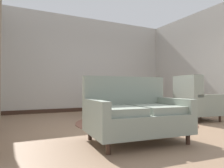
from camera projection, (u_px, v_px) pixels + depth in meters
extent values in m
plane|color=#896B51|center=(143.00, 125.00, 4.40)|extent=(8.71, 8.71, 0.00)
cube|color=#BCB7AD|center=(90.00, 65.00, 7.22)|extent=(5.83, 0.08, 3.17)
cube|color=#BCB7AD|center=(200.00, 62.00, 6.54)|extent=(0.08, 4.36, 3.17)
cube|color=#382319|center=(91.00, 109.00, 7.14)|extent=(5.67, 0.03, 0.12)
cylinder|color=brown|center=(135.00, 122.00, 4.67)|extent=(2.63, 2.63, 0.01)
cylinder|color=#382319|center=(138.00, 100.00, 4.65)|extent=(0.83, 0.83, 0.03)
cylinder|color=#382319|center=(138.00, 111.00, 4.64)|extent=(0.10, 0.10, 0.44)
cube|color=#382319|center=(147.00, 121.00, 4.71)|extent=(0.29, 0.10, 0.07)
cube|color=#382319|center=(128.00, 121.00, 4.73)|extent=(0.22, 0.26, 0.07)
cube|color=#382319|center=(137.00, 123.00, 4.42)|extent=(0.22, 0.26, 0.07)
cylinder|color=#4C7A66|center=(140.00, 99.00, 4.62)|extent=(0.08, 0.08, 0.02)
ellipsoid|color=#4C7A66|center=(140.00, 93.00, 4.62)|extent=(0.15, 0.15, 0.20)
cylinder|color=#4C7A66|center=(140.00, 87.00, 4.62)|extent=(0.07, 0.07, 0.07)
torus|color=#4C7A66|center=(140.00, 86.00, 4.62)|extent=(0.13, 0.13, 0.02)
cube|color=gray|center=(137.00, 122.00, 3.00)|extent=(1.44, 1.02, 0.27)
cube|color=gray|center=(125.00, 93.00, 3.37)|extent=(1.38, 0.25, 0.54)
cube|color=gray|center=(119.00, 110.00, 2.85)|extent=(0.60, 0.76, 0.10)
cube|color=gray|center=(156.00, 109.00, 3.08)|extent=(0.60, 0.76, 0.10)
cube|color=gray|center=(96.00, 108.00, 2.72)|extent=(0.17, 0.82, 0.20)
cube|color=gray|center=(175.00, 105.00, 3.19)|extent=(0.17, 0.82, 0.20)
cylinder|color=#382319|center=(108.00, 148.00, 2.43)|extent=(0.06, 0.06, 0.14)
cylinder|color=#382319|center=(188.00, 139.00, 2.87)|extent=(0.06, 0.06, 0.14)
cylinder|color=#382319|center=(90.00, 135.00, 3.12)|extent=(0.06, 0.06, 0.14)
cylinder|color=#382319|center=(156.00, 129.00, 3.56)|extent=(0.06, 0.06, 0.14)
cube|color=gray|center=(198.00, 109.00, 5.00)|extent=(0.96, 0.91, 0.27)
cube|color=gray|center=(185.00, 90.00, 4.90)|extent=(0.26, 0.80, 0.66)
cube|color=gray|center=(199.00, 86.00, 4.60)|extent=(0.21, 0.13, 0.50)
cube|color=gray|center=(179.00, 86.00, 5.26)|extent=(0.21, 0.13, 0.50)
cube|color=gray|center=(210.00, 99.00, 4.69)|extent=(0.76, 0.22, 0.22)
cube|color=gray|center=(190.00, 98.00, 5.35)|extent=(0.76, 0.22, 0.22)
cylinder|color=#382319|center=(220.00, 119.00, 4.80)|extent=(0.06, 0.06, 0.14)
cylinder|color=#382319|center=(201.00, 115.00, 5.40)|extent=(0.06, 0.06, 0.14)
cylinder|color=#382319|center=(195.00, 120.00, 4.59)|extent=(0.06, 0.06, 0.14)
cylinder|color=#382319|center=(178.00, 116.00, 5.19)|extent=(0.06, 0.06, 0.14)
cube|color=slate|center=(105.00, 106.00, 5.70)|extent=(0.92, 1.00, 0.26)
cube|color=slate|center=(113.00, 90.00, 5.43)|extent=(0.76, 0.30, 0.65)
cube|color=slate|center=(120.00, 87.00, 5.71)|extent=(0.14, 0.22, 0.49)
cube|color=slate|center=(101.00, 87.00, 5.30)|extent=(0.14, 0.22, 0.49)
cube|color=slate|center=(113.00, 98.00, 5.95)|extent=(0.26, 0.76, 0.20)
cube|color=slate|center=(94.00, 98.00, 5.54)|extent=(0.26, 0.76, 0.20)
cylinder|color=#382319|center=(106.00, 112.00, 6.16)|extent=(0.06, 0.06, 0.14)
cylinder|color=#382319|center=(89.00, 114.00, 5.78)|extent=(0.06, 0.06, 0.14)
cylinder|color=#382319|center=(122.00, 114.00, 5.62)|extent=(0.06, 0.06, 0.14)
cylinder|color=#382319|center=(104.00, 116.00, 5.24)|extent=(0.06, 0.06, 0.14)
cylinder|color=#382319|center=(143.00, 91.00, 5.62)|extent=(0.51, 0.51, 0.03)
cylinder|color=#382319|center=(143.00, 104.00, 5.61)|extent=(0.07, 0.07, 0.69)
cylinder|color=#382319|center=(143.00, 116.00, 5.61)|extent=(0.33, 0.33, 0.04)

